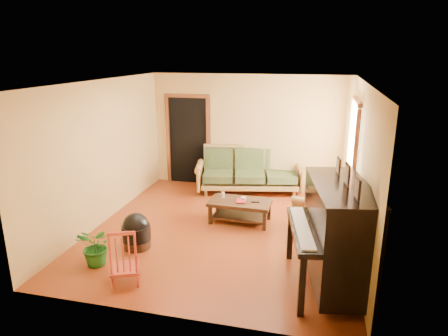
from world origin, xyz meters
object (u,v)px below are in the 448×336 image
(piano, at_px, (337,237))
(footstool, at_px, (136,235))
(armchair, at_px, (320,201))
(red_chair, at_px, (124,255))
(potted_plant, at_px, (97,246))
(sofa, at_px, (250,170))
(coffee_table, at_px, (240,211))
(ceramic_crock, at_px, (326,191))

(piano, relative_size, footstool, 3.52)
(armchair, bearing_deg, footstool, -125.53)
(piano, distance_m, red_chair, 2.87)
(armchair, distance_m, red_chair, 3.67)
(piano, xyz_separation_m, potted_plant, (-3.41, -0.28, -0.42))
(sofa, relative_size, piano, 1.44)
(coffee_table, relative_size, ceramic_crock, 5.10)
(sofa, distance_m, ceramic_crock, 1.76)
(footstool, bearing_deg, potted_plant, -116.15)
(armchair, xyz_separation_m, piano, (0.23, -2.02, 0.27))
(sofa, bearing_deg, red_chair, -115.72)
(red_chair, relative_size, potted_plant, 1.36)
(piano, xyz_separation_m, red_chair, (-2.79, -0.60, -0.31))
(red_chair, bearing_deg, footstool, 85.04)
(footstool, height_order, ceramic_crock, footstool)
(coffee_table, relative_size, armchair, 1.25)
(sofa, height_order, piano, piano)
(armchair, relative_size, potted_plant, 1.49)
(ceramic_crock, bearing_deg, potted_plant, -130.55)
(potted_plant, bearing_deg, coffee_table, 49.63)
(sofa, height_order, ceramic_crock, sofa)
(coffee_table, distance_m, armchair, 1.48)
(footstool, bearing_deg, sofa, 67.41)
(sofa, height_order, armchair, sofa)
(coffee_table, height_order, footstool, footstool)
(coffee_table, xyz_separation_m, ceramic_crock, (1.58, 1.83, -0.10))
(red_chair, xyz_separation_m, potted_plant, (-0.62, 0.32, -0.11))
(armchair, bearing_deg, ceramic_crock, 109.30)
(piano, height_order, footstool, piano)
(coffee_table, xyz_separation_m, footstool, (-1.43, -1.40, 0.01))
(piano, bearing_deg, red_chair, -178.02)
(coffee_table, bearing_deg, piano, -46.78)
(sofa, xyz_separation_m, coffee_table, (0.13, -1.71, -0.30))
(ceramic_crock, xyz_separation_m, potted_plant, (-3.32, -3.88, 0.19))
(footstool, xyz_separation_m, potted_plant, (-0.32, -0.65, 0.08))
(coffee_table, xyz_separation_m, red_chair, (-1.13, -2.37, 0.21))
(red_chair, relative_size, ceramic_crock, 3.71)
(ceramic_crock, bearing_deg, armchair, -95.10)
(sofa, bearing_deg, coffee_table, -97.61)
(coffee_table, relative_size, potted_plant, 1.87)
(footstool, distance_m, potted_plant, 0.73)
(coffee_table, distance_m, ceramic_crock, 2.42)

